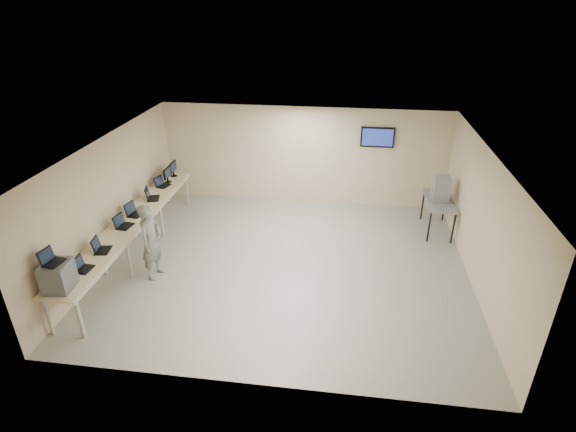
# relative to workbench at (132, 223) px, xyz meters

# --- Properties ---
(room) EXTENTS (8.01, 7.01, 2.81)m
(room) POSITION_rel_workbench_xyz_m (3.62, 0.06, 0.58)
(room) COLOR #A3A394
(room) RESTS_ON ground
(workbench) EXTENTS (0.76, 6.00, 0.90)m
(workbench) POSITION_rel_workbench_xyz_m (0.00, 0.00, 0.00)
(workbench) COLOR beige
(workbench) RESTS_ON ground
(equipment_box) EXTENTS (0.49, 0.55, 0.53)m
(equipment_box) POSITION_rel_workbench_xyz_m (-0.06, -2.65, 0.34)
(equipment_box) COLOR slate
(equipment_box) RESTS_ON workbench
(laptop_on_box) EXTENTS (0.32, 0.37, 0.27)m
(laptop_on_box) POSITION_rel_workbench_xyz_m (-0.12, -2.65, 0.67)
(laptop_on_box) COLOR black
(laptop_on_box) RESTS_ON equipment_box
(laptop_0) EXTENTS (0.29, 0.34, 0.26)m
(laptop_0) POSITION_rel_workbench_xyz_m (-0.02, -2.05, 0.14)
(laptop_0) COLOR black
(laptop_0) RESTS_ON workbench
(laptop_1) EXTENTS (0.36, 0.40, 0.28)m
(laptop_1) POSITION_rel_workbench_xyz_m (-0.02, -1.36, 0.15)
(laptop_1) COLOR black
(laptop_1) RESTS_ON workbench
(laptop_2) EXTENTS (0.35, 0.40, 0.29)m
(laptop_2) POSITION_rel_workbench_xyz_m (-0.05, -0.32, 0.15)
(laptop_2) COLOR black
(laptop_2) RESTS_ON workbench
(laptop_3) EXTENTS (0.37, 0.43, 0.30)m
(laptop_3) POSITION_rel_workbench_xyz_m (-0.06, 0.28, 0.15)
(laptop_3) COLOR black
(laptop_3) RESTS_ON workbench
(laptop_4) EXTENTS (0.42, 0.45, 0.30)m
(laptop_4) POSITION_rel_workbench_xyz_m (-0.03, 1.18, 0.15)
(laptop_4) COLOR black
(laptop_4) RESTS_ON workbench
(laptop_5) EXTENTS (0.37, 0.40, 0.27)m
(laptop_5) POSITION_rel_workbench_xyz_m (-0.07, 2.00, 0.14)
(laptop_5) COLOR black
(laptop_5) RESTS_ON workbench
(monitor_near) EXTENTS (0.18, 0.41, 0.41)m
(monitor_near) POSITION_rel_workbench_xyz_m (-0.01, 2.30, 0.32)
(monitor_near) COLOR black
(monitor_near) RESTS_ON workbench
(monitor_far) EXTENTS (0.19, 0.42, 0.42)m
(monitor_far) POSITION_rel_workbench_xyz_m (-0.01, 2.74, 0.32)
(monitor_far) COLOR black
(monitor_far) RESTS_ON workbench
(soldier) EXTENTS (0.49, 0.67, 1.70)m
(soldier) POSITION_rel_workbench_xyz_m (0.81, -0.79, 0.02)
(soldier) COLOR #5F6852
(soldier) RESTS_ON ground
(side_table) EXTENTS (0.67, 1.44, 0.86)m
(side_table) POSITION_rel_workbench_xyz_m (7.19, 2.15, -0.04)
(side_table) COLOR gray
(side_table) RESTS_ON ground
(storage_bins) EXTENTS (0.39, 0.43, 0.62)m
(storage_bins) POSITION_rel_workbench_xyz_m (7.17, 2.15, 0.35)
(storage_bins) COLOR #9C9FA6
(storage_bins) RESTS_ON side_table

